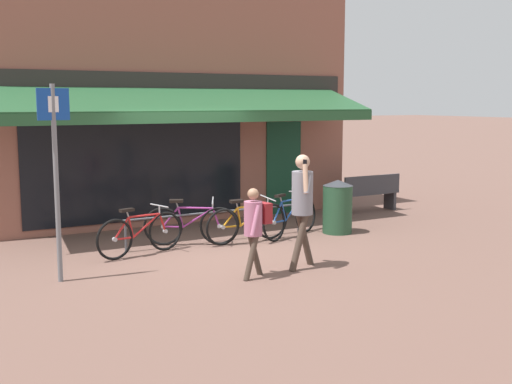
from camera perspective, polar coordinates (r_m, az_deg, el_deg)
ground_plane at (r=10.90m, az=-3.40°, el=-5.53°), size 160.00×160.00×0.00m
shop_front at (r=14.81m, az=-9.01°, el=8.09°), size 8.39×4.56×5.18m
bike_rack_rail at (r=11.78m, az=-3.36°, el=-2.13°), size 3.62×0.04×0.57m
bicycle_red at (r=10.90m, az=-10.23°, el=-3.66°), size 1.63×0.57×0.82m
bicycle_purple at (r=11.50m, az=-5.81°, el=-2.91°), size 1.56×0.88×0.85m
bicycle_orange at (r=11.68m, az=-0.73°, el=-2.75°), size 1.72×0.52×0.83m
bicycle_blue at (r=12.21m, az=3.04°, el=-2.22°), size 1.69×0.88×0.86m
pedestrian_adult at (r=9.82m, az=4.14°, el=-0.52°), size 0.58×0.56×1.77m
pedestrian_child at (r=9.30m, az=-0.11°, el=-2.65°), size 0.50×0.47×1.33m
litter_bin at (r=12.60m, az=7.26°, el=-1.28°), size 0.58×0.58×1.05m
parking_sign at (r=9.38m, az=-17.38°, el=2.41°), size 0.44×0.07×2.80m
park_bench at (r=15.09m, az=9.97°, el=-0.03°), size 1.61×0.46×0.87m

